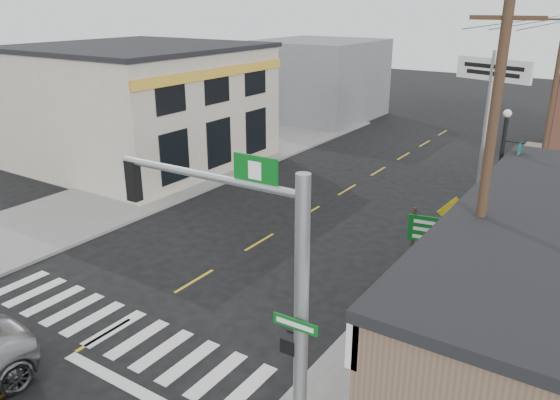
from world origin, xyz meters
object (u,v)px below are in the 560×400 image
Objects in this scene: guide_sign at (430,237)px; utility_pole_far at (552,102)px; bare_tree at (491,262)px; traffic_signal_pole at (269,282)px; fire_hydrant at (455,308)px; utility_pole_near at (485,187)px; dance_center_sign at (490,96)px; lamp_post at (501,174)px.

guide_sign is 13.08m from utility_pole_far.
traffic_signal_pole is at bearing -126.47° from bare_tree.
fire_hydrant is 15.06m from utility_pole_far.
guide_sign is 0.28× the size of utility_pole_near.
utility_pole_near is (2.50, -10.66, -0.61)m from dance_center_sign.
utility_pole_near reaches higher than dance_center_sign.
bare_tree is (1.28, -2.51, 2.96)m from fire_hydrant.
dance_center_sign reaches higher than fire_hydrant.
utility_pole_far is (-0.74, 16.02, -0.24)m from utility_pole_near.
guide_sign is at bearing -104.09° from lamp_post.
guide_sign is 0.62× the size of bare_tree.
lamp_post is at bearing 92.56° from fire_hydrant.
fire_hydrant is 10.57m from dance_center_sign.
utility_pole_near reaches higher than utility_pole_far.
traffic_signal_pole reaches higher than guide_sign.
utility_pole_far is (1.76, 5.37, -0.85)m from dance_center_sign.
traffic_signal_pole is 1.53× the size of bare_tree.
fire_hydrant is (2.07, 7.05, -3.48)m from traffic_signal_pole.
lamp_post is 9.21m from utility_pole_far.
fire_hydrant is 0.16× the size of bare_tree.
lamp_post is 7.99m from bare_tree.
fire_hydrant is at bearing -92.73° from utility_pole_far.
fire_hydrant is at bearing -59.76° from guide_sign.
utility_pole_near is at bearing -66.06° from fire_hydrant.
utility_pole_far reaches higher than lamp_post.
utility_pole_near is at bearing -66.91° from guide_sign.
traffic_signal_pole is 8.13m from fire_hydrant.
utility_pole_near is (0.94, -6.92, 1.60)m from lamp_post.
fire_hydrant is 0.12× the size of lamp_post.
lamp_post is 4.61m from dance_center_sign.
guide_sign is 5.37m from bare_tree.
guide_sign is 3.90× the size of fire_hydrant.
bare_tree is at bearing -88.44° from utility_pole_far.
utility_pole_far is at bearing 90.16° from fire_hydrant.
bare_tree is (3.35, 4.53, -0.52)m from traffic_signal_pole.
traffic_signal_pole is 9.09m from guide_sign.
traffic_signal_pole is at bearing -118.26° from utility_pole_near.
bare_tree is 1.88m from utility_pole_near.
dance_center_sign is 10.96m from utility_pole_near.
utility_pole_near is at bearing 121.85° from bare_tree.
utility_pole_near is (2.77, 5.46, 1.01)m from traffic_signal_pole.
utility_pole_near reaches higher than bare_tree.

